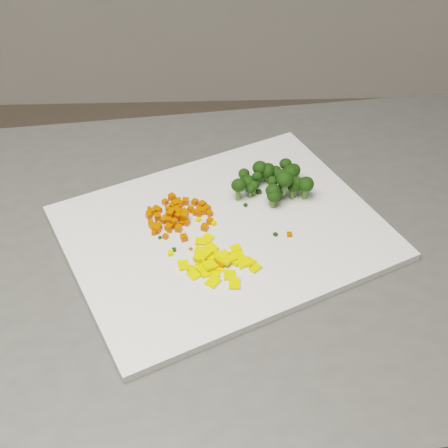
{
  "coord_description": "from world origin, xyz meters",
  "views": [
    {
      "loc": [
        0.32,
        -0.5,
        1.49
      ],
      "look_at": [
        0.34,
        0.13,
        0.92
      ],
      "focal_mm": 50.0,
      "sensor_mm": 36.0,
      "label": 1
    }
  ],
  "objects_px": {
    "pepper_pile": "(218,254)",
    "broccoli_pile": "(274,182)",
    "cutting_board": "(224,232)",
    "carrot_pile": "(178,211)",
    "counter_block": "(237,415)"
  },
  "relations": [
    {
      "from": "pepper_pile",
      "to": "carrot_pile",
      "type": "bearing_deg",
      "value": 123.51
    },
    {
      "from": "carrot_pile",
      "to": "pepper_pile",
      "type": "relative_size",
      "value": 0.86
    },
    {
      "from": "broccoli_pile",
      "to": "cutting_board",
      "type": "bearing_deg",
      "value": -136.18
    },
    {
      "from": "pepper_pile",
      "to": "broccoli_pile",
      "type": "distance_m",
      "value": 0.15
    },
    {
      "from": "pepper_pile",
      "to": "cutting_board",
      "type": "bearing_deg",
      "value": 80.39
    },
    {
      "from": "counter_block",
      "to": "broccoli_pile",
      "type": "bearing_deg",
      "value": 57.78
    },
    {
      "from": "carrot_pile",
      "to": "pepper_pile",
      "type": "xyz_separation_m",
      "value": [
        0.05,
        -0.08,
        -0.01
      ]
    },
    {
      "from": "pepper_pile",
      "to": "counter_block",
      "type": "bearing_deg",
      "value": 54.78
    },
    {
      "from": "carrot_pile",
      "to": "broccoli_pile",
      "type": "bearing_deg",
      "value": 18.03
    },
    {
      "from": "cutting_board",
      "to": "pepper_pile",
      "type": "xyz_separation_m",
      "value": [
        -0.01,
        -0.06,
        0.01
      ]
    },
    {
      "from": "counter_block",
      "to": "carrot_pile",
      "type": "relative_size",
      "value": 10.25
    },
    {
      "from": "broccoli_pile",
      "to": "carrot_pile",
      "type": "bearing_deg",
      "value": -161.97
    },
    {
      "from": "cutting_board",
      "to": "broccoli_pile",
      "type": "height_order",
      "value": "broccoli_pile"
    },
    {
      "from": "pepper_pile",
      "to": "broccoli_pile",
      "type": "height_order",
      "value": "broccoli_pile"
    },
    {
      "from": "pepper_pile",
      "to": "broccoli_pile",
      "type": "bearing_deg",
      "value": 56.65
    }
  ]
}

